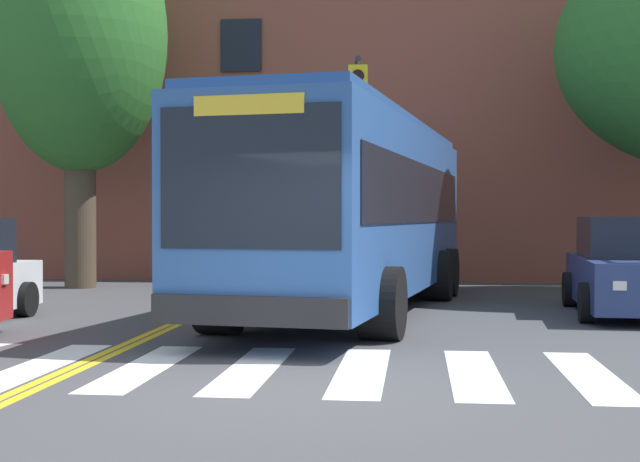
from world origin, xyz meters
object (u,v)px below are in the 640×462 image
traffic_light_overhead (357,135)px  street_tree_curbside_small (80,37)px  city_bus (353,209)px  car_navy_far_lane (632,270)px  car_silver_behind_bus (369,238)px

traffic_light_overhead → street_tree_curbside_small: size_ratio=0.53×
city_bus → traffic_light_overhead: 2.24m
car_navy_far_lane → traffic_light_overhead: (-4.93, 1.67, 2.55)m
city_bus → car_navy_far_lane: size_ratio=2.57×
city_bus → car_silver_behind_bus: 10.90m
car_silver_behind_bus → street_tree_curbside_small: bearing=-137.1°
car_silver_behind_bus → traffic_light_overhead: bearing=-88.5°
car_silver_behind_bus → traffic_light_overhead: 9.46m
city_bus → traffic_light_overhead: bearing=91.7°
city_bus → street_tree_curbside_small: (-6.93, 4.70, 4.18)m
city_bus → car_navy_far_lane: 5.00m
car_navy_far_lane → street_tree_curbside_small: street_tree_curbside_small is taller
city_bus → street_tree_curbside_small: street_tree_curbside_small is taller
city_bus → car_silver_behind_bus: (-0.29, 10.87, -0.80)m
car_silver_behind_bus → street_tree_curbside_small: size_ratio=0.54×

